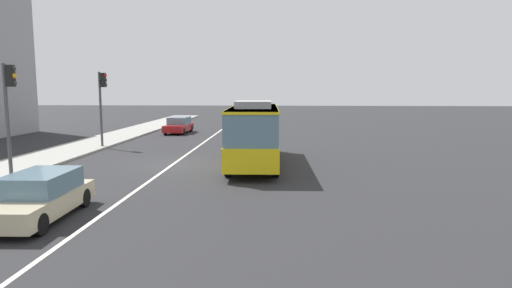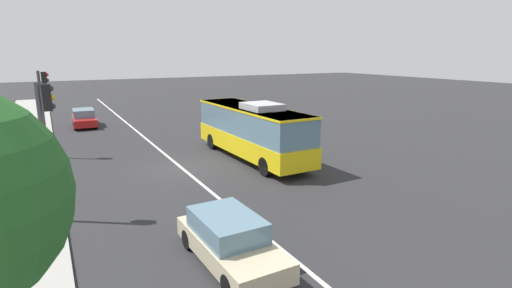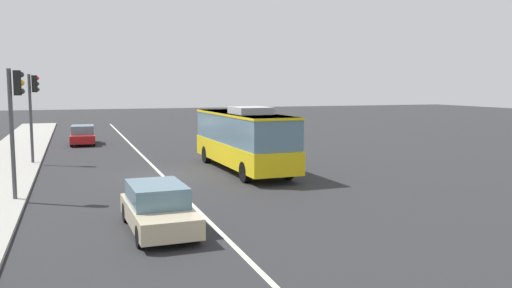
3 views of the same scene
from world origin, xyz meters
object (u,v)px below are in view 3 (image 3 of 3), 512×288
object	(u,v)px
sedan_red	(83,135)
traffic_light_near_corner	(33,103)
transit_bus	(243,137)
sedan_beige	(158,208)
traffic_light_mid_block	(15,111)

from	to	relation	value
sedan_red	traffic_light_near_corner	xyz separation A→B (m)	(-10.33, 2.80, 2.84)
transit_bus	sedan_beige	size ratio (longest dim) A/B	2.21
sedan_beige	traffic_light_near_corner	bearing A→B (deg)	-166.23
traffic_light_mid_block	sedan_beige	bearing A→B (deg)	-55.57
transit_bus	sedan_beige	xyz separation A→B (m)	(-10.32, 6.16, -1.09)
traffic_light_mid_block	sedan_red	bearing A→B (deg)	79.30
sedan_beige	traffic_light_mid_block	world-z (taller)	traffic_light_mid_block
traffic_light_mid_block	traffic_light_near_corner	bearing A→B (deg)	87.07
transit_bus	traffic_light_mid_block	size ratio (longest dim) A/B	1.94
sedan_red	traffic_light_near_corner	world-z (taller)	traffic_light_near_corner
transit_bus	traffic_light_mid_block	world-z (taller)	traffic_light_mid_block
sedan_red	traffic_light_mid_block	bearing A→B (deg)	-5.88
transit_bus	traffic_light_near_corner	xyz separation A→B (m)	(5.91, 10.69, 1.75)
transit_bus	sedan_red	distance (m)	18.09
traffic_light_near_corner	traffic_light_mid_block	size ratio (longest dim) A/B	1.00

